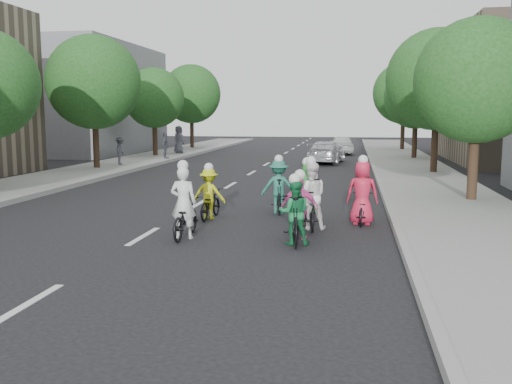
% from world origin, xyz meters
% --- Properties ---
extents(ground, '(120.00, 120.00, 0.00)m').
position_xyz_m(ground, '(0.00, 0.00, 0.00)').
color(ground, black).
rests_on(ground, ground).
extents(sidewalk_left, '(4.00, 80.00, 0.15)m').
position_xyz_m(sidewalk_left, '(-8.00, 10.00, 0.07)').
color(sidewalk_left, gray).
rests_on(sidewalk_left, ground).
extents(curb_left, '(0.18, 80.00, 0.18)m').
position_xyz_m(curb_left, '(-6.05, 10.00, 0.09)').
color(curb_left, '#999993').
rests_on(curb_left, ground).
extents(sidewalk_right, '(4.00, 80.00, 0.15)m').
position_xyz_m(sidewalk_right, '(8.00, 10.00, 0.07)').
color(sidewalk_right, gray).
rests_on(sidewalk_right, ground).
extents(curb_right, '(0.18, 80.00, 0.18)m').
position_xyz_m(curb_right, '(6.05, 10.00, 0.09)').
color(curb_right, '#999993').
rests_on(curb_right, ground).
extents(bldg_sw, '(10.00, 14.00, 8.00)m').
position_xyz_m(bldg_sw, '(-16.00, 28.00, 4.00)').
color(bldg_sw, slate).
rests_on(bldg_sw, ground).
extents(tree_l_3, '(4.80, 4.80, 6.93)m').
position_xyz_m(tree_l_3, '(-8.20, 15.00, 4.52)').
color(tree_l_3, black).
rests_on(tree_l_3, ground).
extents(tree_l_4, '(4.00, 4.00, 5.97)m').
position_xyz_m(tree_l_4, '(-8.20, 24.00, 3.96)').
color(tree_l_4, black).
rests_on(tree_l_4, ground).
extents(tree_l_5, '(4.80, 4.80, 6.93)m').
position_xyz_m(tree_l_5, '(-8.20, 33.00, 4.52)').
color(tree_l_5, black).
rests_on(tree_l_5, ground).
extents(tree_r_0, '(4.00, 4.00, 5.97)m').
position_xyz_m(tree_r_0, '(8.80, 6.60, 3.96)').
color(tree_r_0, black).
rests_on(tree_r_0, ground).
extents(tree_r_1, '(4.80, 4.80, 6.93)m').
position_xyz_m(tree_r_1, '(8.80, 15.60, 4.52)').
color(tree_r_1, black).
rests_on(tree_r_1, ground).
extents(tree_r_2, '(4.00, 4.00, 5.97)m').
position_xyz_m(tree_r_2, '(8.80, 24.60, 3.96)').
color(tree_r_2, black).
rests_on(tree_r_2, ground).
extents(tree_r_3, '(4.80, 4.80, 6.93)m').
position_xyz_m(tree_r_3, '(8.80, 33.60, 4.52)').
color(tree_r_3, black).
rests_on(tree_r_3, ground).
extents(cyclist_0, '(0.62, 1.76, 1.86)m').
position_xyz_m(cyclist_0, '(1.02, 0.05, 0.59)').
color(cyclist_0, black).
rests_on(cyclist_0, ground).
extents(cyclist_1, '(0.79, 1.92, 1.61)m').
position_xyz_m(cyclist_1, '(3.66, -0.17, 0.63)').
color(cyclist_1, black).
rests_on(cyclist_1, ground).
extents(cyclist_2, '(0.96, 1.59, 1.58)m').
position_xyz_m(cyclist_2, '(1.00, 2.54, 0.57)').
color(cyclist_2, black).
rests_on(cyclist_2, ground).
extents(cyclist_3, '(0.90, 1.93, 1.65)m').
position_xyz_m(cyclist_3, '(3.73, 0.37, 0.63)').
color(cyclist_3, black).
rests_on(cyclist_3, ground).
extents(cyclist_4, '(0.86, 1.55, 1.85)m').
position_xyz_m(cyclist_4, '(5.20, 2.47, 0.66)').
color(cyclist_4, black).
rests_on(cyclist_4, ground).
extents(cyclist_5, '(0.63, 1.64, 1.77)m').
position_xyz_m(cyclist_5, '(3.73, 2.50, 0.61)').
color(cyclist_5, black).
rests_on(cyclist_5, ground).
extents(cyclist_6, '(0.91, 1.75, 1.87)m').
position_xyz_m(cyclist_6, '(3.89, 1.60, 0.67)').
color(cyclist_6, black).
rests_on(cyclist_6, ground).
extents(cyclist_7, '(1.09, 1.79, 1.74)m').
position_xyz_m(cyclist_7, '(2.79, 3.80, 0.67)').
color(cyclist_7, black).
rests_on(cyclist_7, ground).
extents(follow_car_lead, '(2.28, 4.65, 1.30)m').
position_xyz_m(follow_car_lead, '(3.41, 21.30, 0.65)').
color(follow_car_lead, silver).
rests_on(follow_car_lead, ground).
extents(follow_car_trail, '(2.08, 4.18, 1.37)m').
position_xyz_m(follow_car_trail, '(4.09, 29.24, 0.68)').
color(follow_car_trail, silver).
rests_on(follow_car_trail, ground).
extents(spectator_0, '(0.74, 1.08, 1.53)m').
position_xyz_m(spectator_0, '(-7.64, 16.81, 0.92)').
color(spectator_0, '#504E5C').
rests_on(spectator_0, sidewalk_left).
extents(spectator_1, '(0.49, 0.98, 1.61)m').
position_xyz_m(spectator_1, '(-6.56, 21.22, 0.96)').
color(spectator_1, '#545763').
rests_on(spectator_1, sidewalk_left).
extents(spectator_2, '(0.86, 1.08, 1.92)m').
position_xyz_m(spectator_2, '(-7.21, 26.14, 1.11)').
color(spectator_2, '#545361').
rests_on(spectator_2, sidewalk_left).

